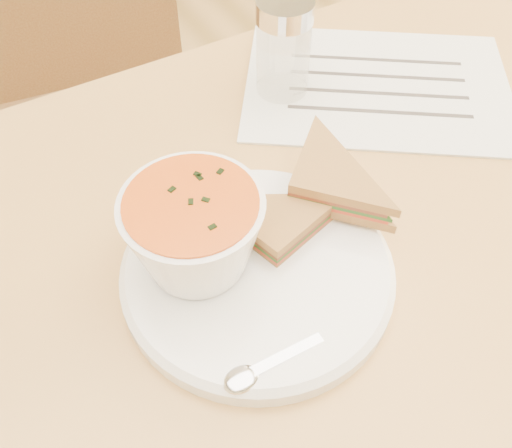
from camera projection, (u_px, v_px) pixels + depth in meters
dining_table at (316, 383)px, 0.86m from camera, size 1.00×0.70×0.75m
chair_far at (108, 133)px, 1.09m from camera, size 0.46×0.46×0.92m
plate at (257, 272)px, 0.52m from camera, size 0.31×0.31×0.02m
soup_bowl at (195, 236)px, 0.48m from camera, size 0.14×0.14×0.08m
sandwich_half_a at (277, 263)px, 0.50m from camera, size 0.12×0.12×0.03m
sandwich_half_b at (287, 197)px, 0.53m from camera, size 0.15×0.15×0.03m
spoon at (290, 353)px, 0.45m from camera, size 0.15×0.03×0.01m
paper_menu at (377, 85)px, 0.71m from camera, size 0.40×0.38×0.00m
condiment_shaker at (283, 49)px, 0.66m from camera, size 0.08×0.08×0.12m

